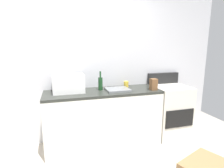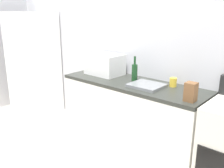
% 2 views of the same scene
% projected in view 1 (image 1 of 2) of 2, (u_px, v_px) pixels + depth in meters
% --- Properties ---
extents(wall_back, '(5.00, 0.10, 2.60)m').
position_uv_depth(wall_back, '(80.00, 64.00, 3.02)').
color(wall_back, silver).
rests_on(wall_back, ground_plane).
extents(kitchen_counter, '(1.80, 0.60, 0.90)m').
position_uv_depth(kitchen_counter, '(103.00, 118.00, 2.95)').
color(kitchen_counter, silver).
rests_on(kitchen_counter, ground_plane).
extents(stove_oven, '(0.60, 0.61, 1.10)m').
position_uv_depth(stove_oven, '(169.00, 110.00, 3.28)').
color(stove_oven, silver).
rests_on(stove_oven, ground_plane).
extents(microwave, '(0.46, 0.34, 0.27)m').
position_uv_depth(microwave, '(68.00, 83.00, 2.76)').
color(microwave, white).
rests_on(microwave, kitchen_counter).
extents(sink_basin, '(0.36, 0.32, 0.03)m').
position_uv_depth(sink_basin, '(118.00, 90.00, 2.88)').
color(sink_basin, slate).
rests_on(sink_basin, kitchen_counter).
extents(wine_bottle, '(0.07, 0.07, 0.30)m').
position_uv_depth(wine_bottle, '(100.00, 83.00, 2.89)').
color(wine_bottle, '#193F1E').
rests_on(wine_bottle, kitchen_counter).
extents(coffee_mug, '(0.08, 0.08, 0.10)m').
position_uv_depth(coffee_mug, '(126.00, 84.00, 3.12)').
color(coffee_mug, gold).
rests_on(coffee_mug, kitchen_counter).
extents(knife_block, '(0.10, 0.10, 0.18)m').
position_uv_depth(knife_block, '(154.00, 84.00, 2.90)').
color(knife_block, brown).
rests_on(knife_block, kitchen_counter).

